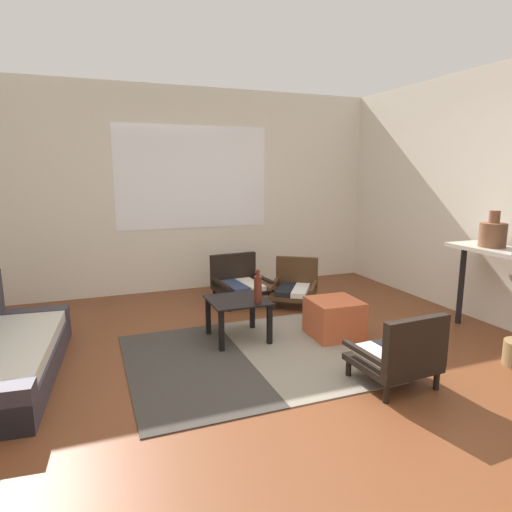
{
  "coord_description": "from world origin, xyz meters",
  "views": [
    {
      "loc": [
        -1.37,
        -2.89,
        1.61
      ],
      "look_at": [
        0.12,
        0.97,
        0.81
      ],
      "focal_mm": 30.85,
      "sensor_mm": 36.0,
      "label": 1
    }
  ],
  "objects": [
    {
      "name": "armchair_striped_foreground",
      "position": [
        0.75,
        -0.4,
        0.26
      ],
      "size": [
        0.58,
        0.56,
        0.6
      ],
      "color": "black",
      "rests_on": "ground"
    },
    {
      "name": "armchair_by_window",
      "position": [
        0.35,
        2.16,
        0.26
      ],
      "size": [
        0.66,
        0.63,
        0.58
      ],
      "color": "black",
      "rests_on": "ground"
    },
    {
      "name": "area_rug",
      "position": [
        -0.15,
        0.52,
        0.01
      ],
      "size": [
        2.03,
        1.8,
        0.01
      ],
      "color": "#38332D",
      "rests_on": "ground"
    },
    {
      "name": "far_wall_with_window",
      "position": [
        0.0,
        3.06,
        1.35
      ],
      "size": [
        5.6,
        0.13,
        2.7
      ],
      "color": "silver",
      "rests_on": "ground"
    },
    {
      "name": "armchair_corner",
      "position": [
        0.96,
        1.83,
        0.23
      ],
      "size": [
        0.77,
        0.79,
        0.55
      ],
      "color": "#472D19",
      "rests_on": "ground"
    },
    {
      "name": "glass_bottle",
      "position": [
        0.08,
        0.81,
        0.54
      ],
      "size": [
        0.07,
        0.07,
        0.31
      ],
      "color": "#5B2319",
      "rests_on": "coffee_table"
    },
    {
      "name": "coffee_table",
      "position": [
        -0.07,
        0.96,
        0.32
      ],
      "size": [
        0.55,
        0.54,
        0.4
      ],
      "color": "black",
      "rests_on": "ground"
    },
    {
      "name": "ottoman_orange",
      "position": [
        0.84,
        0.69,
        0.19
      ],
      "size": [
        0.49,
        0.49,
        0.38
      ],
      "primitive_type": "cube",
      "rotation": [
        0.0,
        0.0,
        -0.04
      ],
      "color": "#BC5633",
      "rests_on": "ground"
    },
    {
      "name": "clay_vase",
      "position": [
        2.3,
        0.23,
        1.02
      ],
      "size": [
        0.25,
        0.25,
        0.35
      ],
      "color": "brown",
      "rests_on": "console_shelf"
    },
    {
      "name": "ground_plane",
      "position": [
        0.0,
        0.0,
        0.0
      ],
      "size": [
        7.8,
        7.8,
        0.0
      ],
      "primitive_type": "plane",
      "color": "brown"
    }
  ]
}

